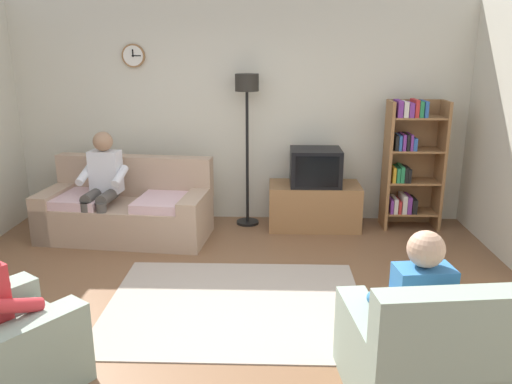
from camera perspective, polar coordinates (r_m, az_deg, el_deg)
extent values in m
plane|color=brown|center=(4.26, -3.81, -14.14)|extent=(12.00, 12.00, 0.00)
cube|color=beige|center=(6.38, -1.74, 8.90)|extent=(6.20, 0.12, 2.70)
cylinder|color=olive|center=(6.47, -13.72, 14.78)|extent=(0.28, 0.03, 0.28)
cylinder|color=white|center=(6.45, -13.76, 14.77)|extent=(0.24, 0.01, 0.24)
cube|color=black|center=(6.45, -13.80, 15.04)|extent=(0.02, 0.01, 0.09)
cube|color=black|center=(6.44, -13.42, 14.79)|extent=(0.11, 0.01, 0.01)
cube|color=tan|center=(6.05, -14.53, -3.12)|extent=(1.98, 1.03, 0.42)
cube|color=tan|center=(6.24, -13.59, 1.85)|extent=(1.91, 0.40, 0.48)
cube|color=tan|center=(5.76, -6.81, -2.92)|extent=(0.31, 0.86, 0.56)
cube|color=tan|center=(6.39, -21.58, -2.07)|extent=(0.31, 0.86, 0.56)
cube|color=beige|center=(5.75, -10.27, -1.11)|extent=(0.67, 0.74, 0.10)
cube|color=beige|center=(6.13, -19.20, -0.70)|extent=(0.67, 0.74, 0.10)
cube|color=olive|center=(6.22, 6.59, -1.55)|extent=(1.10, 0.56, 0.55)
cube|color=black|center=(6.46, 6.41, -0.63)|extent=(1.10, 0.04, 0.03)
cube|color=black|center=(6.07, 6.75, 2.83)|extent=(0.60, 0.48, 0.44)
cube|color=black|center=(5.84, 6.95, 2.28)|extent=(0.50, 0.01, 0.36)
cube|color=olive|center=(6.27, 14.59, 2.93)|extent=(0.04, 0.36, 1.55)
cube|color=olive|center=(6.45, 20.15, 2.80)|extent=(0.04, 0.36, 1.55)
cube|color=olive|center=(6.51, 17.02, 3.21)|extent=(0.64, 0.02, 1.55)
cube|color=olive|center=(6.50, 16.99, -2.13)|extent=(0.60, 0.34, 0.02)
cube|color=#72338C|center=(6.39, 14.92, -1.36)|extent=(0.03, 0.28, 0.17)
cube|color=silver|center=(6.40, 15.34, -1.32)|extent=(0.05, 0.28, 0.18)
cube|color=red|center=(6.42, 15.76, -1.43)|extent=(0.03, 0.28, 0.15)
cube|color=silver|center=(6.42, 16.26, -1.15)|extent=(0.05, 0.28, 0.22)
cube|color=#72338C|center=(6.44, 16.74, -1.21)|extent=(0.05, 0.28, 0.21)
cube|color=black|center=(6.46, 17.29, -1.35)|extent=(0.06, 0.28, 0.17)
cube|color=olive|center=(6.40, 17.27, 1.18)|extent=(0.60, 0.34, 0.02)
cube|color=gold|center=(6.29, 15.17, 2.06)|extent=(0.04, 0.28, 0.18)
cube|color=#267F4C|center=(6.30, 15.59, 2.02)|extent=(0.04, 0.28, 0.17)
cube|color=#267F4C|center=(6.31, 16.02, 2.10)|extent=(0.04, 0.28, 0.19)
cube|color=black|center=(6.32, 16.40, 2.04)|extent=(0.03, 0.28, 0.18)
cube|color=black|center=(6.34, 16.75, 1.98)|extent=(0.04, 0.28, 0.17)
cube|color=olive|center=(6.31, 17.56, 4.58)|extent=(0.60, 0.34, 0.02)
cube|color=black|center=(6.21, 15.44, 5.51)|extent=(0.04, 0.28, 0.18)
cube|color=#2D59A5|center=(6.22, 15.80, 5.51)|extent=(0.03, 0.28, 0.18)
cube|color=#72338C|center=(6.23, 16.21, 5.54)|extent=(0.04, 0.28, 0.19)
cube|color=black|center=(6.24, 16.62, 5.53)|extent=(0.03, 0.28, 0.19)
cube|color=#72338C|center=(6.25, 16.97, 5.51)|extent=(0.03, 0.28, 0.19)
cube|color=#2D59A5|center=(6.27, 17.33, 5.32)|extent=(0.04, 0.28, 0.15)
cube|color=olive|center=(6.25, 17.85, 8.06)|extent=(0.60, 0.34, 0.02)
cube|color=#72338C|center=(6.16, 15.81, 9.12)|extent=(0.06, 0.28, 0.19)
cube|color=silver|center=(6.18, 16.40, 9.04)|extent=(0.05, 0.28, 0.18)
cube|color=#72338C|center=(6.19, 16.97, 8.95)|extent=(0.06, 0.28, 0.17)
cube|color=red|center=(6.21, 17.53, 9.08)|extent=(0.04, 0.28, 0.20)
cube|color=#267F4C|center=(6.22, 17.98, 8.97)|extent=(0.05, 0.28, 0.18)
cube|color=#2D59A5|center=(6.24, 18.47, 8.96)|extent=(0.04, 0.28, 0.18)
cylinder|color=black|center=(6.38, -0.96, -3.43)|extent=(0.28, 0.28, 0.03)
cylinder|color=black|center=(6.16, -1.00, 3.92)|extent=(0.04, 0.04, 1.70)
cylinder|color=black|center=(6.03, -1.04, 12.31)|extent=(0.28, 0.28, 0.20)
cube|color=gray|center=(3.78, -26.92, -16.66)|extent=(1.14, 1.15, 0.40)
cube|color=gray|center=(3.51, -24.50, -17.44)|extent=(0.63, 0.77, 0.56)
cube|color=gray|center=(3.50, 17.22, -18.30)|extent=(0.89, 0.93, 0.40)
cube|color=gray|center=(2.98, 20.63, -14.92)|extent=(0.82, 0.27, 0.50)
cube|color=gray|center=(3.38, 12.25, -17.64)|extent=(0.29, 0.82, 0.56)
cube|color=gray|center=(3.59, 21.83, -16.34)|extent=(0.29, 0.82, 0.56)
cube|color=#AD9E8E|center=(4.45, -2.36, -12.63)|extent=(2.20, 1.70, 0.01)
cube|color=silver|center=(6.00, -16.66, 2.24)|extent=(0.36, 0.23, 0.48)
sphere|color=#A37A5B|center=(5.92, -16.97, 5.51)|extent=(0.22, 0.22, 0.22)
cylinder|color=#4C4742|center=(5.85, -16.42, -0.51)|extent=(0.17, 0.39, 0.13)
cylinder|color=#4C4742|center=(5.93, -18.01, -0.43)|extent=(0.17, 0.39, 0.13)
cylinder|color=#4C4742|center=(5.77, -16.96, -3.70)|extent=(0.12, 0.12, 0.52)
cylinder|color=#4C4742|center=(5.85, -18.57, -3.59)|extent=(0.12, 0.12, 0.52)
cylinder|color=silver|center=(5.83, -15.16, 1.77)|extent=(0.12, 0.34, 0.20)
cylinder|color=silver|center=(6.00, -18.86, 1.87)|extent=(0.12, 0.34, 0.20)
cylinder|color=#4C4742|center=(3.80, -26.04, -12.58)|extent=(0.33, 0.38, 0.13)
cylinder|color=#4C4742|center=(3.65, -24.71, -13.58)|extent=(0.33, 0.38, 0.13)
cylinder|color=#4C4742|center=(3.97, -23.15, -14.54)|extent=(0.15, 0.15, 0.40)
cylinder|color=#4C4742|center=(3.83, -21.75, -15.55)|extent=(0.15, 0.15, 0.40)
cylinder|color=red|center=(3.42, -25.50, -11.55)|extent=(0.27, 0.32, 0.20)
cube|color=#3372B2|center=(3.23, 18.22, -11.99)|extent=(0.36, 0.24, 0.48)
sphere|color=tan|center=(3.10, 18.71, -6.15)|extent=(0.22, 0.22, 0.22)
cylinder|color=black|center=(3.47, 15.23, -14.23)|extent=(0.17, 0.39, 0.13)
cylinder|color=black|center=(3.53, 18.05, -13.90)|extent=(0.17, 0.39, 0.13)
cylinder|color=black|center=(3.73, 13.96, -15.73)|extent=(0.12, 0.12, 0.40)
cylinder|color=black|center=(3.79, 16.63, -15.42)|extent=(0.12, 0.12, 0.40)
cylinder|color=#3372B2|center=(3.25, 14.02, -11.86)|extent=(0.13, 0.34, 0.20)
cylinder|color=#3372B2|center=(3.40, 20.86, -11.15)|extent=(0.13, 0.34, 0.20)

